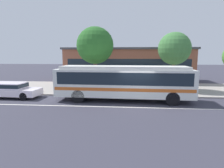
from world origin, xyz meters
TOP-DOWN VIEW (x-y plane):
  - ground_plane at (0.00, 0.00)m, footprint 120.00×120.00m
  - sidewalk_slab at (0.00, 6.52)m, footprint 60.00×8.00m
  - lane_stripe_center at (0.00, -0.80)m, footprint 56.00×0.16m
  - transit_bus at (-0.97, 1.17)m, footprint 10.70×2.81m
  - sedan_behind_bus at (-10.64, 1.43)m, footprint 4.86×2.03m
  - pedestrian_waiting_near_sign at (-1.90, 3.20)m, footprint 0.45×0.45m
  - pedestrian_walking_along_curb at (0.80, 3.14)m, footprint 0.48×0.48m
  - bus_stop_sign at (2.98, 2.84)m, footprint 0.10×0.44m
  - street_tree_near_stop at (-3.89, 4.94)m, footprint 3.60×3.60m
  - street_tree_mid_block at (3.90, 5.93)m, footprint 3.23×3.23m
  - station_building at (-0.69, 12.77)m, footprint 16.74×6.72m

SIDE VIEW (x-z plane):
  - ground_plane at x=0.00m, z-range 0.00..0.00m
  - lane_stripe_center at x=0.00m, z-range 0.00..0.01m
  - sidewalk_slab at x=0.00m, z-range 0.00..0.12m
  - sedan_behind_bus at x=-10.64m, z-range 0.08..1.37m
  - pedestrian_walking_along_curb at x=0.80m, z-range 0.25..1.91m
  - pedestrian_waiting_near_sign at x=-1.90m, z-range 0.26..1.96m
  - transit_bus at x=-0.97m, z-range 0.23..3.00m
  - bus_stop_sign at x=2.98m, z-range 0.48..3.09m
  - station_building at x=-0.69m, z-range 0.01..4.55m
  - street_tree_mid_block at x=3.90m, z-range 1.35..7.10m
  - street_tree_near_stop at x=-3.89m, z-range 1.41..7.63m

